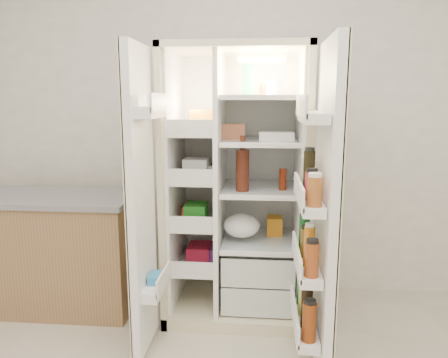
{
  "coord_description": "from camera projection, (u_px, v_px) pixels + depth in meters",
  "views": [
    {
      "loc": [
        0.16,
        -1.2,
        1.47
      ],
      "look_at": [
        -0.06,
        1.25,
        1.01
      ],
      "focal_mm": 34.0,
      "sensor_mm": 36.0,
      "label": 1
    }
  ],
  "objects": [
    {
      "name": "refrigerator",
      "position": [
        239.0,
        206.0,
        2.94
      ],
      "size": [
        0.92,
        0.7,
        1.8
      ],
      "color": "beige",
      "rests_on": "floor"
    },
    {
      "name": "freezer_door",
      "position": [
        142.0,
        204.0,
        2.37
      ],
      "size": [
        0.15,
        0.4,
        1.72
      ],
      "color": "white",
      "rests_on": "floor"
    },
    {
      "name": "kitchen_counter",
      "position": [
        59.0,
        251.0,
        3.02
      ],
      "size": [
        1.12,
        0.6,
        0.81
      ],
      "color": "#916E48",
      "rests_on": "floor"
    },
    {
      "name": "wall_back",
      "position": [
        242.0,
        115.0,
        3.17
      ],
      "size": [
        4.0,
        0.02,
        2.7
      ],
      "primitive_type": "cube",
      "color": "white",
      "rests_on": "floor"
    },
    {
      "name": "fridge_door",
      "position": [
        322.0,
        218.0,
        2.19
      ],
      "size": [
        0.17,
        0.58,
        1.72
      ],
      "color": "white",
      "rests_on": "floor"
    }
  ]
}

